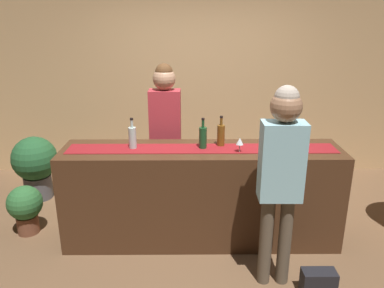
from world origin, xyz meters
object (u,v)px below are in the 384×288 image
object	(u,v)px
potted_plant_tall	(35,163)
wine_glass_near_customer	(240,142)
bartender	(165,124)
handbag	(318,282)
wine_bottle_clear	(132,137)
customer_sipping	(281,168)
wine_glass_mid_counter	(290,141)
wine_bottle_green	(203,137)
wine_bottle_amber	(221,135)
potted_plant_small	(25,206)

from	to	relation	value
potted_plant_tall	wine_glass_near_customer	bearing A→B (deg)	-23.71
bartender	handbag	size ratio (longest dim) A/B	6.16
wine_bottle_clear	customer_sipping	xyz separation A→B (m)	(1.27, -0.71, -0.03)
wine_glass_mid_counter	potted_plant_tall	world-z (taller)	wine_glass_mid_counter
wine_glass_mid_counter	wine_glass_near_customer	bearing A→B (deg)	-177.07
wine_glass_mid_counter	customer_sipping	bearing A→B (deg)	-110.02
wine_bottle_green	bartender	distance (m)	0.69
wine_glass_mid_counter	handbag	world-z (taller)	wine_glass_mid_counter
bartender	potted_plant_tall	world-z (taller)	bartender
wine_glass_near_customer	handbag	size ratio (longest dim) A/B	0.51
customer_sipping	wine_glass_near_customer	bearing A→B (deg)	114.24
wine_bottle_amber	potted_plant_tall	world-z (taller)	wine_bottle_amber
wine_bottle_amber	wine_bottle_green	bearing A→B (deg)	-157.77
wine_bottle_green	wine_glass_mid_counter	size ratio (longest dim) A/B	2.10
handbag	wine_glass_mid_counter	bearing A→B (deg)	98.92
wine_bottle_amber	wine_glass_near_customer	xyz separation A→B (m)	(0.16, -0.19, -0.01)
customer_sipping	potted_plant_tall	bearing A→B (deg)	149.08
wine_bottle_amber	potted_plant_small	xyz separation A→B (m)	(-2.03, 0.03, -0.79)
handbag	wine_bottle_amber	bearing A→B (deg)	128.92
wine_bottle_green	wine_glass_mid_counter	distance (m)	0.82
wine_bottle_amber	handbag	size ratio (longest dim) A/B	1.08
wine_bottle_clear	handbag	size ratio (longest dim) A/B	1.08
potted_plant_tall	potted_plant_small	world-z (taller)	potted_plant_tall
wine_bottle_amber	handbag	xyz separation A→B (m)	(0.76, -0.94, -0.99)
potted_plant_small	wine_bottle_green	bearing A→B (deg)	-3.32
wine_glass_mid_counter	potted_plant_tall	size ratio (longest dim) A/B	0.18
wine_bottle_amber	wine_glass_near_customer	distance (m)	0.25
wine_bottle_amber	wine_glass_near_customer	size ratio (longest dim) A/B	2.10
bartender	customer_sipping	distance (m)	1.60
wine_bottle_amber	wine_glass_near_customer	world-z (taller)	wine_bottle_amber
wine_glass_near_customer	potted_plant_small	distance (m)	2.33
customer_sipping	potted_plant_small	world-z (taller)	customer_sipping
wine_bottle_amber	wine_bottle_clear	xyz separation A→B (m)	(-0.85, -0.07, 0.00)
wine_bottle_amber	bartender	world-z (taller)	bartender
wine_bottle_green	potted_plant_small	size ratio (longest dim) A/B	0.57
wine_bottle_amber	wine_glass_mid_counter	bearing A→B (deg)	-14.39
wine_glass_near_customer	wine_bottle_clear	bearing A→B (deg)	173.22
wine_glass_near_customer	wine_bottle_amber	bearing A→B (deg)	130.54
wine_bottle_clear	wine_bottle_amber	bearing A→B (deg)	4.49
customer_sipping	potted_plant_tall	size ratio (longest dim) A/B	2.16
wine_glass_mid_counter	customer_sipping	distance (m)	0.65
wine_bottle_clear	wine_glass_near_customer	bearing A→B (deg)	-6.78
potted_plant_tall	handbag	world-z (taller)	potted_plant_tall
wine_bottle_amber	potted_plant_tall	distance (m)	2.46
potted_plant_small	handbag	size ratio (longest dim) A/B	1.89
potted_plant_small	wine_glass_near_customer	bearing A→B (deg)	-5.78
bartender	potted_plant_small	distance (m)	1.71
wine_bottle_green	handbag	distance (m)	1.61
wine_glass_near_customer	customer_sipping	world-z (taller)	customer_sipping
wine_glass_near_customer	potted_plant_tall	xyz separation A→B (m)	(-2.37, 1.04, -0.63)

